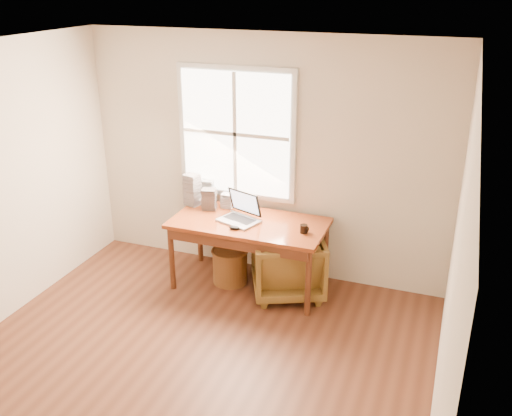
{
  "coord_description": "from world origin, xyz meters",
  "views": [
    {
      "loc": [
        1.94,
        -3.22,
        3.12
      ],
      "look_at": [
        0.13,
        1.65,
        0.98
      ],
      "focal_mm": 40.0,
      "sensor_mm": 36.0,
      "label": 1
    }
  ],
  "objects": [
    {
      "name": "laptop",
      "position": [
        -0.1,
        1.75,
        0.91
      ],
      "size": [
        0.56,
        0.57,
        0.32
      ],
      "primitive_type": null,
      "rotation": [
        0.0,
        0.0,
        -0.35
      ],
      "color": "#A8AAAF",
      "rests_on": "desk"
    },
    {
      "name": "mouse",
      "position": [
        -0.07,
        1.57,
        0.77
      ],
      "size": [
        0.11,
        0.06,
        0.04
      ],
      "primitive_type": "ellipsoid",
      "rotation": [
        0.0,
        0.0,
        0.01
      ],
      "color": "black",
      "rests_on": "desk"
    },
    {
      "name": "cd_stack_a",
      "position": [
        -0.62,
        2.15,
        0.88
      ],
      "size": [
        0.15,
        0.13,
        0.26
      ],
      "primitive_type": "cube",
      "rotation": [
        0.0,
        0.0,
        0.13
      ],
      "color": "#A9AFB4",
      "rests_on": "desk"
    },
    {
      "name": "coffee_mug",
      "position": [
        0.6,
        1.73,
        0.79
      ],
      "size": [
        0.09,
        0.09,
        0.08
      ],
      "primitive_type": "cylinder",
      "rotation": [
        0.0,
        0.0,
        0.3
      ],
      "color": "black",
      "rests_on": "desk"
    },
    {
      "name": "cd_stack_c",
      "position": [
        -0.75,
        2.02,
        0.92
      ],
      "size": [
        0.18,
        0.17,
        0.35
      ],
      "primitive_type": "cube",
      "rotation": [
        0.0,
        0.0,
        -0.26
      ],
      "color": "#ABAAB8",
      "rests_on": "desk"
    },
    {
      "name": "cd_stack_b",
      "position": [
        -0.52,
        1.96,
        0.87
      ],
      "size": [
        0.18,
        0.17,
        0.23
      ],
      "primitive_type": "cube",
      "rotation": [
        0.0,
        0.0,
        0.3
      ],
      "color": "black",
      "rests_on": "desk"
    },
    {
      "name": "desk",
      "position": [
        0.0,
        1.8,
        0.73
      ],
      "size": [
        1.6,
        0.8,
        0.04
      ],
      "primitive_type": "cube",
      "color": "brown",
      "rests_on": "room_shell"
    },
    {
      "name": "wicker_stool",
      "position": [
        -0.22,
        1.8,
        0.19
      ],
      "size": [
        0.45,
        0.45,
        0.37
      ],
      "primitive_type": "cylinder",
      "rotation": [
        0.0,
        0.0,
        -0.23
      ],
      "color": "brown",
      "rests_on": "room_shell"
    },
    {
      "name": "room_shell",
      "position": [
        -0.02,
        0.16,
        1.32
      ],
      "size": [
        4.04,
        4.54,
        2.64
      ],
      "color": "brown",
      "rests_on": "ground"
    },
    {
      "name": "cd_stack_d",
      "position": [
        -0.36,
        2.08,
        0.83
      ],
      "size": [
        0.13,
        0.11,
        0.16
      ],
      "primitive_type": "cube",
      "rotation": [
        0.0,
        0.0,
        0.04
      ],
      "color": "silver",
      "rests_on": "desk"
    },
    {
      "name": "armchair",
      "position": [
        0.43,
        1.8,
        0.33
      ],
      "size": [
        0.95,
        0.96,
        0.66
      ],
      "primitive_type": "imported",
      "rotation": [
        0.0,
        0.0,
        3.57
      ],
      "color": "brown",
      "rests_on": "room_shell"
    }
  ]
}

